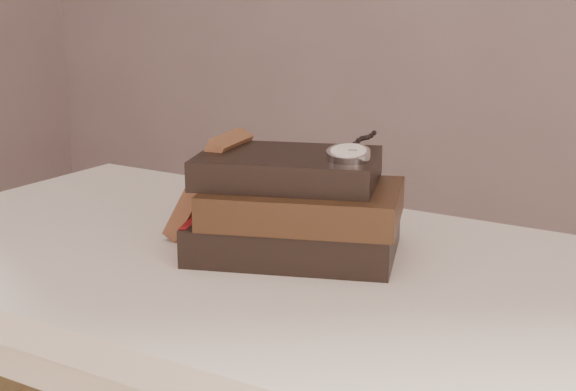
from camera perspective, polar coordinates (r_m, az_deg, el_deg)
The scene contains 5 objects.
table at distance 1.15m, azimuth -3.58°, elevation -7.96°, with size 1.00×0.60×0.75m.
book_stack at distance 1.08m, azimuth 0.53°, elevation -0.85°, with size 0.31×0.25×0.13m.
journal at distance 1.16m, azimuth -5.30°, elevation 0.76°, with size 0.02×0.09×0.15m, color #492A1C.
pocket_watch at distance 1.05m, azimuth 4.09°, elevation 2.84°, with size 0.07×0.16×0.02m.
eyeglasses at distance 1.18m, azimuth -3.05°, elevation 1.08°, with size 0.14×0.15×0.05m.
Camera 1 is at (0.62, -0.51, 1.10)m, focal length 53.58 mm.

